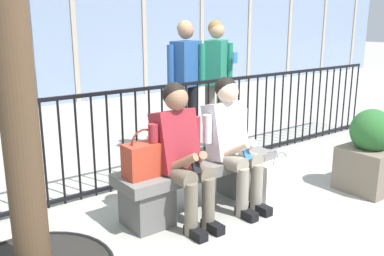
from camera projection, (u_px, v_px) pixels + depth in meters
ground_plane at (198, 207)px, 4.01m from camera, size 60.00×60.00×0.00m
stone_bench at (199, 180)px, 3.94m from camera, size 1.60×0.44×0.45m
seated_person_with_phone at (182, 150)px, 3.58m from camera, size 0.52×0.66×1.21m
seated_person_companion at (232, 139)px, 3.92m from camera, size 0.52×0.66×1.21m
handbag_on_bench at (144, 159)px, 3.51m from camera, size 0.34×0.19×0.41m
shopping_bag at (275, 179)px, 4.18m from camera, size 0.40×0.16×0.49m
bystander_at_railing at (186, 78)px, 5.36m from camera, size 0.55×0.33×1.71m
bystander_further_back at (216, 76)px, 5.55m from camera, size 0.55×0.40×1.71m
plaza_railing at (150, 134)px, 4.53m from camera, size 7.76×0.04×1.05m
planter at (369, 153)px, 4.34m from camera, size 0.50×0.50×0.85m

